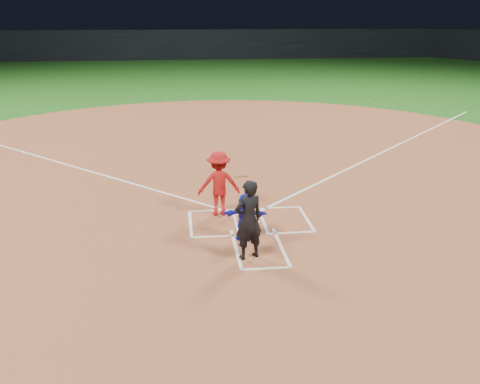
{
  "coord_description": "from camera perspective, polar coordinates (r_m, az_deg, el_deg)",
  "views": [
    {
      "loc": [
        -1.83,
        -13.31,
        5.51
      ],
      "look_at": [
        -0.3,
        -0.4,
        1.0
      ],
      "focal_mm": 40.0,
      "sensor_mm": 36.0,
      "label": 1
    }
  ],
  "objects": [
    {
      "name": "umpire",
      "position": [
        12.11,
        0.92,
        -2.98
      ],
      "size": [
        0.8,
        0.67,
        1.88
      ],
      "primitive_type": "imported",
      "rotation": [
        0.0,
        0.0,
        3.52
      ],
      "color": "black",
      "rests_on": "home_plate_dirt"
    },
    {
      "name": "home_plate_dirt",
      "position": [
        20.16,
        -1.3,
        3.28
      ],
      "size": [
        28.0,
        28.0,
        0.01
      ],
      "primitive_type": "cylinder",
      "color": "brown",
      "rests_on": "ground"
    },
    {
      "name": "chalk_markings",
      "position": [
        19.48,
        -1.1,
        2.74
      ],
      "size": [
        28.35,
        17.32,
        0.01
      ],
      "color": "white",
      "rests_on": "home_plate_dirt"
    },
    {
      "name": "home_plate",
      "position": [
        14.52,
        0.99,
        -3.1
      ],
      "size": [
        0.6,
        0.6,
        0.02
      ],
      "primitive_type": "cylinder",
      "rotation": [
        0.0,
        0.0,
        3.14
      ],
      "color": "white",
      "rests_on": "home_plate_dirt"
    },
    {
      "name": "ground",
      "position": [
        14.52,
        0.99,
        -3.17
      ],
      "size": [
        120.0,
        120.0,
        0.0
      ],
      "primitive_type": "plane",
      "color": "#174F13",
      "rests_on": "ground"
    },
    {
      "name": "batter_at_plate",
      "position": [
        14.7,
        -2.26,
        0.92
      ],
      "size": [
        1.44,
        0.89,
        1.81
      ],
      "color": "#AC1313",
      "rests_on": "home_plate_dirt"
    },
    {
      "name": "stadium_wall_far",
      "position": [
        61.46,
        -5.24,
        15.4
      ],
      "size": [
        80.0,
        1.2,
        3.2
      ],
      "primitive_type": "cube",
      "color": "black",
      "rests_on": "ground"
    },
    {
      "name": "catcher",
      "position": [
        13.2,
        0.52,
        -2.66
      ],
      "size": [
        1.15,
        0.52,
        1.2
      ],
      "primitive_type": "imported",
      "rotation": [
        0.0,
        0.0,
        2.99
      ],
      "color": "#1516AF",
      "rests_on": "home_plate_dirt"
    }
  ]
}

